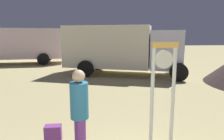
{
  "coord_description": "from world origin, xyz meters",
  "views": [
    {
      "loc": [
        -0.26,
        -1.68,
        2.28
      ],
      "look_at": [
        0.46,
        4.46,
        1.2
      ],
      "focal_mm": 32.59,
      "sensor_mm": 36.0,
      "label": 1
    }
  ],
  "objects_px": {
    "box_truck_far": "(21,44)",
    "box_truck_near": "(121,47)",
    "backpack": "(53,136)",
    "person_near_clock": "(80,111)",
    "standing_clock": "(163,86)"
  },
  "relations": [
    {
      "from": "box_truck_near",
      "to": "person_near_clock",
      "type": "bearing_deg",
      "value": -104.2
    },
    {
      "from": "box_truck_near",
      "to": "box_truck_far",
      "type": "distance_m",
      "value": 8.83
    },
    {
      "from": "box_truck_near",
      "to": "box_truck_far",
      "type": "bearing_deg",
      "value": 143.45
    },
    {
      "from": "person_near_clock",
      "to": "box_truck_near",
      "type": "distance_m",
      "value": 8.36
    },
    {
      "from": "standing_clock",
      "to": "box_truck_near",
      "type": "bearing_deg",
      "value": 86.69
    },
    {
      "from": "person_near_clock",
      "to": "box_truck_far",
      "type": "distance_m",
      "value": 14.28
    },
    {
      "from": "standing_clock",
      "to": "person_near_clock",
      "type": "distance_m",
      "value": 1.64
    },
    {
      "from": "backpack",
      "to": "person_near_clock",
      "type": "bearing_deg",
      "value": -42.73
    },
    {
      "from": "backpack",
      "to": "box_truck_near",
      "type": "distance_m",
      "value": 8.11
    },
    {
      "from": "person_near_clock",
      "to": "backpack",
      "type": "xyz_separation_m",
      "value": [
        -0.57,
        0.53,
        -0.72
      ]
    },
    {
      "from": "backpack",
      "to": "box_truck_far",
      "type": "relative_size",
      "value": 0.06
    },
    {
      "from": "box_truck_far",
      "to": "box_truck_near",
      "type": "bearing_deg",
      "value": -36.55
    },
    {
      "from": "standing_clock",
      "to": "backpack",
      "type": "height_order",
      "value": "standing_clock"
    },
    {
      "from": "person_near_clock",
      "to": "box_truck_far",
      "type": "height_order",
      "value": "box_truck_far"
    },
    {
      "from": "person_near_clock",
      "to": "box_truck_far",
      "type": "relative_size",
      "value": 0.23
    }
  ]
}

